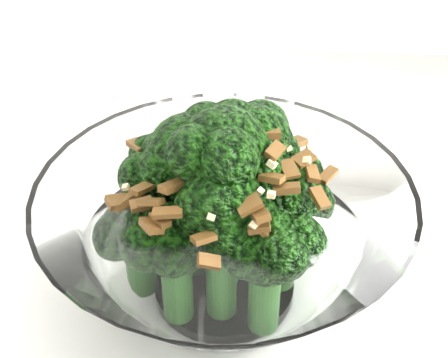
{
  "coord_description": "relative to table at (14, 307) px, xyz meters",
  "views": [
    {
      "loc": [
        0.17,
        -0.48,
        1.12
      ],
      "look_at": [
        0.15,
        -0.13,
        0.85
      ],
      "focal_mm": 55.0,
      "sensor_mm": 36.0,
      "label": 1
    }
  ],
  "objects": [
    {
      "name": "broccoli_dish",
      "position": [
        0.18,
        -0.04,
        0.13
      ],
      "size": [
        0.25,
        0.25,
        0.16
      ],
      "color": "white",
      "rests_on": "table"
    },
    {
      "name": "table",
      "position": [
        0.0,
        0.0,
        0.0
      ],
      "size": [
        1.38,
        1.11,
        0.75
      ],
      "color": "white",
      "rests_on": "ground"
    }
  ]
}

